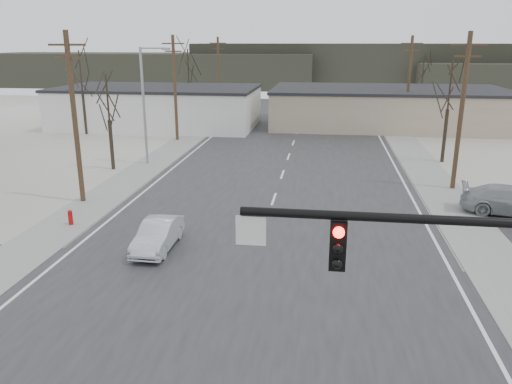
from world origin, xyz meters
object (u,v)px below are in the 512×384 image
car_far_b (285,114)px  sedan_crossing (158,235)px  car_far_a (362,115)px  fire_hydrant (70,217)px

car_far_b → sedan_crossing: bearing=-76.6°
car_far_a → car_far_b: 9.37m
sedan_crossing → car_far_a: car_far_a is taller
sedan_crossing → car_far_a: size_ratio=0.78×
fire_hydrant → car_far_a: car_far_a is taller
fire_hydrant → car_far_b: bearing=78.3°
sedan_crossing → car_far_a: bearing=73.5°
sedan_crossing → fire_hydrant: bearing=156.5°
sedan_crossing → car_far_b: sedan_crossing is taller
fire_hydrant → car_far_b: 40.03m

